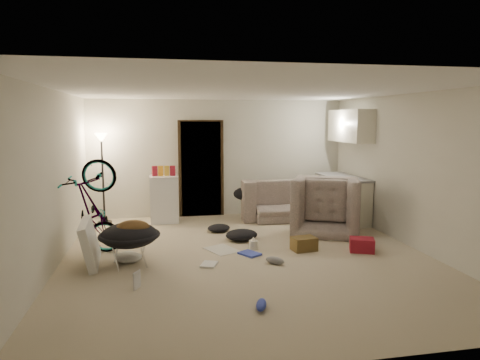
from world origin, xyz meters
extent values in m
cube|color=#B4A78A|center=(0.00, 0.00, -0.01)|extent=(5.50, 6.00, 0.02)
cube|color=white|center=(0.00, 0.00, 2.51)|extent=(5.50, 6.00, 0.02)
cube|color=beige|center=(0.00, 3.01, 1.25)|extent=(5.50, 0.02, 2.50)
cube|color=beige|center=(0.00, -3.01, 1.25)|extent=(5.50, 0.02, 2.50)
cube|color=beige|center=(-2.76, 0.00, 1.25)|extent=(0.02, 6.00, 2.50)
cube|color=beige|center=(2.76, 0.00, 1.25)|extent=(0.02, 6.00, 2.50)
cube|color=black|center=(-0.40, 2.97, 1.02)|extent=(0.85, 0.10, 2.04)
cube|color=black|center=(-0.40, 2.94, 1.02)|extent=(0.97, 0.04, 2.10)
cylinder|color=black|center=(-2.40, 2.65, 0.01)|extent=(0.28, 0.28, 0.03)
cylinder|color=black|center=(-2.40, 2.65, 0.85)|extent=(0.04, 0.04, 1.70)
cone|color=#FFE0A5|center=(-2.40, 2.65, 1.72)|extent=(0.24, 0.24, 0.18)
cube|color=silver|center=(2.43, 2.00, 0.44)|extent=(0.60, 1.50, 0.88)
cube|color=gray|center=(2.43, 2.00, 0.90)|extent=(0.64, 1.54, 0.04)
cube|color=silver|center=(2.56, 2.00, 1.95)|extent=(0.38, 1.40, 0.65)
imported|color=#394139|center=(1.45, 2.45, 0.32)|extent=(2.17, 0.88, 0.63)
imported|color=#394139|center=(1.79, 1.28, 0.39)|extent=(1.51, 1.43, 0.77)
imported|color=black|center=(-2.30, 0.55, 0.40)|extent=(1.61, 0.90, 0.88)
imported|color=maroon|center=(-1.64, -1.06, 0.01)|extent=(0.28, 0.25, 0.02)
cube|color=white|center=(-1.21, 2.55, 0.47)|extent=(0.57, 0.57, 0.95)
cube|color=maroon|center=(-1.38, 2.55, 1.00)|extent=(0.12, 0.10, 0.30)
cube|color=orange|center=(-1.26, 2.55, 1.00)|extent=(0.11, 0.08, 0.30)
cube|color=gold|center=(-1.14, 2.55, 1.00)|extent=(0.10, 0.07, 0.30)
cube|color=maroon|center=(-1.02, 2.55, 1.00)|extent=(0.12, 0.10, 0.30)
cylinder|color=silver|center=(-1.73, -0.08, 0.20)|extent=(0.57, 0.57, 0.40)
ellipsoid|color=black|center=(-1.73, -0.08, 0.45)|extent=(0.80, 0.80, 0.34)
torus|color=black|center=(-1.73, -0.08, 0.45)|extent=(0.87, 0.87, 0.06)
ellipsoid|color=#4A3319|center=(-1.68, -0.11, 0.56)|extent=(0.52, 0.44, 0.22)
ellipsoid|color=black|center=(0.50, 2.45, 0.54)|extent=(0.56, 0.46, 0.28)
cube|color=silver|center=(-2.30, 0.08, 0.32)|extent=(0.31, 0.97, 0.64)
cube|color=brown|center=(0.95, 0.13, 0.11)|extent=(0.41, 0.32, 0.21)
cube|color=maroon|center=(1.83, -0.11, 0.11)|extent=(0.45, 0.39, 0.22)
cylinder|color=silver|center=(0.17, 0.33, 0.07)|extent=(0.15, 0.15, 0.15)
cone|color=silver|center=(0.17, 0.33, 0.18)|extent=(0.08, 0.08, 0.06)
cube|color=beige|center=(-0.33, 0.40, 0.00)|extent=(0.60, 0.66, 0.01)
cube|color=#3344B9|center=(0.05, 0.07, 0.02)|extent=(0.37, 0.39, 0.03)
cube|color=silver|center=(-0.62, -0.29, 0.01)|extent=(0.29, 0.33, 0.03)
ellipsoid|color=#3344B9|center=(0.16, 0.99, 0.05)|extent=(0.29, 0.19, 0.10)
ellipsoid|color=#3344B9|center=(-0.23, -1.84, 0.05)|extent=(0.20, 0.30, 0.10)
ellipsoid|color=slate|center=(0.32, -0.42, 0.05)|extent=(0.30, 0.28, 0.11)
ellipsoid|color=black|center=(0.09, 0.90, 0.09)|extent=(0.64, 0.58, 0.18)
ellipsoid|color=black|center=(-0.22, 1.55, 0.07)|extent=(0.55, 0.52, 0.13)
ellipsoid|color=silver|center=(-1.77, 0.09, 0.07)|extent=(0.56, 0.57, 0.13)
camera|label=1|loc=(-1.30, -6.18, 2.07)|focal=32.00mm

